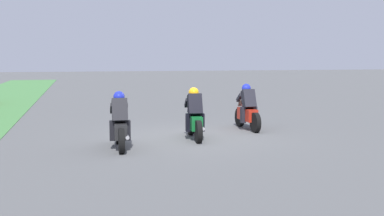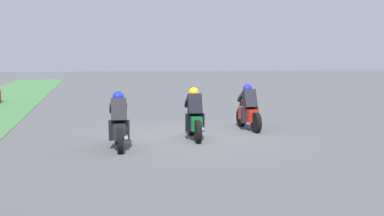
{
  "view_description": "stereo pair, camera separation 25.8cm",
  "coord_description": "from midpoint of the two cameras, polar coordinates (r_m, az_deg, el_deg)",
  "views": [
    {
      "loc": [
        -13.97,
        3.21,
        2.46
      ],
      "look_at": [
        -0.14,
        0.03,
        0.9
      ],
      "focal_mm": 45.32,
      "sensor_mm": 36.0,
      "label": 1
    },
    {
      "loc": [
        -14.03,
        2.96,
        2.46
      ],
      "look_at": [
        -0.14,
        0.03,
        0.9
      ],
      "focal_mm": 45.32,
      "sensor_mm": 36.0,
      "label": 2
    }
  ],
  "objects": [
    {
      "name": "rider_lane_a",
      "position": [
        16.1,
        6.09,
        -0.32
      ],
      "size": [
        2.04,
        0.55,
        1.51
      ],
      "rotation": [
        0.0,
        0.0,
        0.04
      ],
      "color": "black",
      "rests_on": "ground_plane"
    },
    {
      "name": "rider_lane_c",
      "position": [
        12.89,
        -9.06,
        -2.0
      ],
      "size": [
        2.04,
        0.54,
        1.51
      ],
      "rotation": [
        0.0,
        0.0,
        -0.02
      ],
      "color": "black",
      "rests_on": "ground_plane"
    },
    {
      "name": "ground_plane",
      "position": [
        14.55,
        -0.54,
        -3.47
      ],
      "size": [
        120.0,
        120.0,
        0.0
      ],
      "primitive_type": "plane",
      "color": "#515253"
    },
    {
      "name": "rider_lane_b",
      "position": [
        14.2,
        -0.23,
        -1.16
      ],
      "size": [
        2.04,
        0.55,
        1.51
      ],
      "rotation": [
        0.0,
        0.0,
        -0.07
      ],
      "color": "black",
      "rests_on": "ground_plane"
    }
  ]
}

